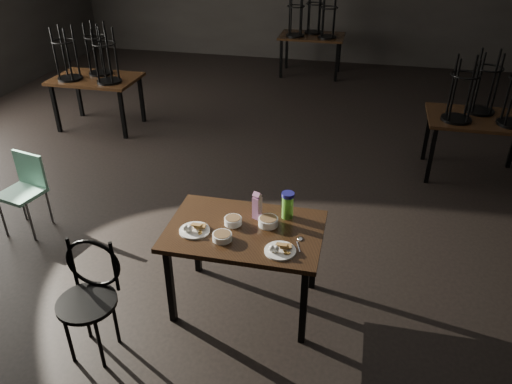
% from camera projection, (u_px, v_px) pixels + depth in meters
% --- Properties ---
extents(main_table, '(1.20, 0.80, 0.75)m').
position_uv_depth(main_table, '(245.00, 237.00, 3.87)').
color(main_table, black).
rests_on(main_table, ground).
extents(plate_left, '(0.23, 0.23, 0.08)m').
position_uv_depth(plate_left, '(194.00, 229.00, 3.79)').
color(plate_left, white).
rests_on(plate_left, main_table).
extents(plate_right, '(0.23, 0.23, 0.07)m').
position_uv_depth(plate_right, '(280.00, 249.00, 3.57)').
color(plate_right, white).
rests_on(plate_right, main_table).
extents(bowl_near, '(0.14, 0.14, 0.05)m').
position_uv_depth(bowl_near, '(233.00, 221.00, 3.88)').
color(bowl_near, white).
rests_on(bowl_near, main_table).
extents(bowl_far, '(0.16, 0.16, 0.06)m').
position_uv_depth(bowl_far, '(268.00, 221.00, 3.86)').
color(bowl_far, white).
rests_on(bowl_far, main_table).
extents(bowl_big, '(0.15, 0.15, 0.05)m').
position_uv_depth(bowl_big, '(222.00, 236.00, 3.70)').
color(bowl_big, white).
rests_on(bowl_big, main_table).
extents(juice_carton, '(0.08, 0.08, 0.24)m').
position_uv_depth(juice_carton, '(257.00, 206.00, 3.91)').
color(juice_carton, '#8F1A6E').
rests_on(juice_carton, main_table).
extents(water_bottle, '(0.12, 0.12, 0.22)m').
position_uv_depth(water_bottle, '(288.00, 205.00, 3.92)').
color(water_bottle, '#67C239').
rests_on(water_bottle, main_table).
extents(spoon, '(0.05, 0.19, 0.01)m').
position_uv_depth(spoon, '(300.00, 240.00, 3.70)').
color(spoon, silver).
rests_on(spoon, main_table).
extents(bentwood_chair, '(0.43, 0.43, 0.90)m').
position_uv_depth(bentwood_chair, '(90.00, 291.00, 3.55)').
color(bentwood_chair, black).
rests_on(bentwood_chair, ground).
extents(school_chair, '(0.44, 0.44, 0.80)m').
position_uv_depth(school_chair, '(25.00, 186.00, 4.95)').
color(school_chair, '#6DAA8F').
rests_on(school_chair, ground).
extents(bg_table_left, '(1.20, 0.80, 1.48)m').
position_uv_depth(bg_table_left, '(94.00, 76.00, 7.08)').
color(bg_table_left, black).
rests_on(bg_table_left, ground).
extents(bg_table_right, '(1.20, 0.80, 1.48)m').
position_uv_depth(bg_table_right, '(482.00, 116.00, 5.77)').
color(bg_table_right, black).
rests_on(bg_table_right, ground).
extents(bg_table_far, '(1.20, 0.80, 1.48)m').
position_uv_depth(bg_table_far, '(312.00, 34.00, 9.32)').
color(bg_table_far, black).
rests_on(bg_table_far, ground).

